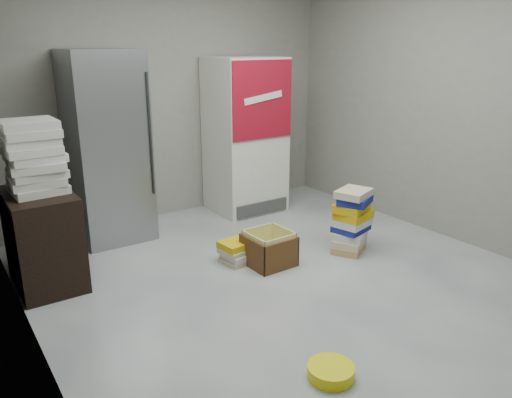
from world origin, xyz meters
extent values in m
plane|color=beige|center=(0.00, 0.00, 0.00)|extent=(5.00, 5.00, 0.00)
cube|color=gray|center=(0.00, 2.50, 1.40)|extent=(4.00, 0.04, 2.80)
cube|color=gray|center=(-2.00, 0.00, 1.40)|extent=(0.04, 5.00, 2.80)
cube|color=gray|center=(2.00, 0.00, 1.40)|extent=(0.04, 5.00, 2.80)
cube|color=gray|center=(-0.90, 2.13, 0.95)|extent=(0.70, 0.70, 1.90)
cylinder|color=#333333|center=(-0.58, 1.77, 1.10)|extent=(0.02, 0.02, 1.19)
cube|color=silver|center=(0.75, 2.13, 0.90)|extent=(0.80, 0.70, 1.80)
cube|color=maroon|center=(0.75, 1.77, 1.35)|extent=(0.78, 0.02, 0.85)
cube|color=white|center=(0.75, 1.75, 1.38)|extent=(0.50, 0.01, 0.14)
cube|color=#3F3F3F|center=(0.75, 1.77, 0.10)|extent=(0.70, 0.02, 0.15)
cube|color=black|center=(-1.73, 1.40, 0.40)|extent=(0.50, 0.80, 0.80)
cube|color=silver|center=(-1.71, 1.40, 0.83)|extent=(0.43, 0.43, 0.06)
cube|color=silver|center=(-1.72, 1.40, 0.90)|extent=(0.41, 0.41, 0.06)
cube|color=silver|center=(-1.71, 1.40, 0.96)|extent=(0.41, 0.41, 0.06)
cube|color=silver|center=(-1.71, 1.39, 1.03)|extent=(0.42, 0.42, 0.06)
cube|color=silver|center=(-1.71, 1.40, 1.09)|extent=(0.43, 0.43, 0.06)
cube|color=silver|center=(-1.73, 1.39, 1.16)|extent=(0.42, 0.42, 0.06)
cube|color=silver|center=(-1.73, 1.41, 1.22)|extent=(0.40, 0.40, 0.06)
cube|color=silver|center=(-1.72, 1.39, 1.29)|extent=(0.40, 0.40, 0.06)
cube|color=silver|center=(-1.72, 1.40, 1.35)|extent=(0.40, 0.40, 0.06)
cube|color=tan|center=(0.86, 0.44, 0.04)|extent=(0.42, 0.39, 0.07)
cube|color=#C0B08C|center=(0.86, 0.44, 0.10)|extent=(0.42, 0.39, 0.07)
cube|color=beige|center=(0.88, 0.44, 0.17)|extent=(0.42, 0.40, 0.07)
cube|color=navy|center=(0.88, 0.45, 0.24)|extent=(0.39, 0.34, 0.06)
cube|color=beige|center=(0.88, 0.43, 0.30)|extent=(0.39, 0.34, 0.07)
cube|color=gold|center=(0.88, 0.43, 0.38)|extent=(0.39, 0.34, 0.08)
cube|color=gold|center=(0.87, 0.45, 0.45)|extent=(0.41, 0.37, 0.08)
cube|color=navy|center=(0.88, 0.42, 0.53)|extent=(0.42, 0.39, 0.07)
cube|color=#C0B08C|center=(0.86, 0.42, 0.60)|extent=(0.41, 0.36, 0.07)
cube|color=#C0B08C|center=(-0.16, 0.84, 0.02)|extent=(0.34, 0.28, 0.05)
cube|color=beige|center=(-0.15, 0.84, 0.07)|extent=(0.34, 0.29, 0.05)
cube|color=#C0B08C|center=(-0.17, 0.85, 0.12)|extent=(0.34, 0.29, 0.04)
cube|color=gold|center=(-0.17, 0.86, 0.17)|extent=(0.34, 0.28, 0.06)
cube|color=gold|center=(0.04, 0.64, 0.01)|extent=(0.38, 0.38, 0.01)
cube|color=brown|center=(0.03, 0.83, 0.14)|extent=(0.39, 0.02, 0.28)
cube|color=brown|center=(0.04, 0.45, 0.14)|extent=(0.39, 0.02, 0.28)
cube|color=brown|center=(-0.15, 0.64, 0.14)|extent=(0.02, 0.39, 0.28)
cube|color=brown|center=(0.23, 0.65, 0.14)|extent=(0.02, 0.39, 0.28)
cube|color=gold|center=(0.03, 0.82, 0.16)|extent=(0.36, 0.02, 0.32)
cube|color=gold|center=(0.04, 0.47, 0.16)|extent=(0.36, 0.02, 0.32)
cube|color=gold|center=(-0.14, 0.64, 0.16)|extent=(0.02, 0.36, 0.32)
cube|color=gold|center=(0.21, 0.65, 0.16)|extent=(0.02, 0.36, 0.32)
cylinder|color=yellow|center=(-0.60, -0.90, 0.04)|extent=(0.32, 0.32, 0.08)
camera|label=1|loc=(-2.43, -2.78, 1.96)|focal=35.00mm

